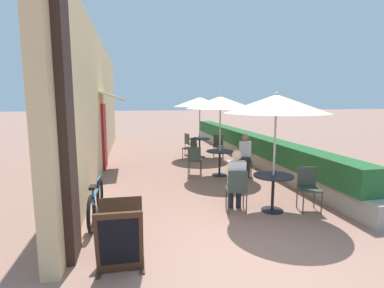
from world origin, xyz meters
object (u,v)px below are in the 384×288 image
cafe_chair_far_right (191,147)px  cafe_chair_near_right (308,185)px  cafe_chair_near_left (237,187)px  patio_table_far (200,143)px  patio_umbrella_near (276,104)px  seated_patron_mid_right (245,153)px  patio_table_near (273,185)px  coffee_cup_far (199,137)px  cafe_chair_far_back (218,144)px  cafe_chair_mid_right (245,158)px  patio_umbrella_mid (220,103)px  patio_umbrella_far (200,102)px  bicycle_leaning (96,202)px  patio_table_mid (220,157)px  cafe_chair_mid_left (195,158)px  cafe_chair_far_left (189,142)px  coffee_cup_near (274,172)px  menu_board (120,236)px  seated_patron_near_left (236,177)px

cafe_chair_far_right → cafe_chair_near_right: bearing=-122.0°
cafe_chair_near_left → patio_table_far: (0.59, 5.83, 0.03)m
patio_umbrella_near → seated_patron_mid_right: (0.48, 2.73, -1.47)m
patio_table_near → coffee_cup_far: size_ratio=8.82×
patio_table_near → patio_table_far: bearing=91.5°
cafe_chair_far_back → coffee_cup_far: (-0.75, 0.18, 0.27)m
cafe_chair_mid_right → seated_patron_mid_right: (-0.03, -0.11, 0.17)m
patio_umbrella_mid → patio_umbrella_far: 2.92m
cafe_chair_near_left → cafe_chair_near_right: (1.47, -0.15, 0.00)m
patio_table_far → bicycle_leaning: (-3.29, -5.67, -0.20)m
cafe_chair_mid_right → cafe_chair_near_left: bearing=83.4°
patio_umbrella_mid → bicycle_leaning: (-3.23, -2.76, -1.81)m
patio_table_far → patio_table_mid: bearing=-91.3°
cafe_chair_near_left → cafe_chair_mid_left: size_ratio=1.00×
patio_umbrella_mid → cafe_chair_mid_right: (0.73, -0.15, -1.64)m
cafe_chair_mid_left → cafe_chair_far_left: bearing=99.3°
patio_umbrella_near → bicycle_leaning: bearing=176.2°
seated_patron_mid_right → bicycle_leaning: size_ratio=0.71×
cafe_chair_near_left → cafe_chair_mid_right: same height
patio_umbrella_near → cafe_chair_far_back: 6.05m
seated_patron_mid_right → bicycle_leaning: 4.66m
cafe_chair_near_right → cafe_chair_mid_left: 3.63m
coffee_cup_near → patio_umbrella_mid: 3.20m
patio_umbrella_near → cafe_chair_far_back: bearing=84.3°
cafe_chair_far_back → menu_board: (-3.53, -7.31, -0.08)m
bicycle_leaning → menu_board: menu_board is taller
patio_table_mid → cafe_chair_mid_left: bearing=168.2°
patio_umbrella_far → bicycle_leaning: 6.80m
cafe_chair_near_left → cafe_chair_far_right: (0.13, 5.24, 0.00)m
patio_table_far → bicycle_leaning: bicycle_leaning is taller
patio_table_near → cafe_chair_near_left: cafe_chair_near_left is taller
coffee_cup_near → patio_umbrella_far: size_ratio=0.04×
patio_umbrella_near → cafe_chair_mid_left: bearing=106.7°
patio_umbrella_mid → patio_table_far: (0.06, 2.92, -1.61)m
cafe_chair_far_back → patio_table_far: bearing=5.9°
cafe_chair_near_right → cafe_chair_near_left: bearing=5.9°
cafe_chair_far_right → cafe_chair_near_left: bearing=-137.5°
patio_umbrella_mid → menu_board: 5.53m
cafe_chair_far_left → cafe_chair_near_left: bearing=-18.8°
cafe_chair_near_right → cafe_chair_far_right: bearing=-64.2°
seated_patron_mid_right → patio_table_far: seated_patron_mid_right is taller
cafe_chair_mid_left → coffee_cup_far: cafe_chair_mid_left is taller
seated_patron_near_left → patio_table_mid: 2.85m
cafe_chair_mid_left → bicycle_leaning: bearing=-112.9°
patio_umbrella_near → patio_umbrella_far: bearing=91.5°
cafe_chair_far_left → patio_table_mid: bearing=-12.7°
cafe_chair_near_left → cafe_chair_far_back: (1.32, 5.72, 0.00)m
coffee_cup_near → patio_umbrella_mid: patio_umbrella_mid is taller
cafe_chair_near_right → patio_table_mid: 3.21m
cafe_chair_near_left → menu_board: size_ratio=0.98×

